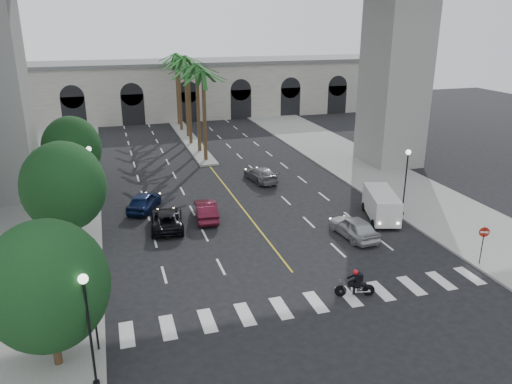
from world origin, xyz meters
name	(u,v)px	position (x,y,z in m)	size (l,w,h in m)	color
ground	(305,289)	(0.00, 0.00, 0.00)	(140.00, 140.00, 0.00)	black
sidewalk_left	(46,221)	(-15.00, 15.00, 0.07)	(8.00, 100.00, 0.15)	gray
sidewalk_right	(394,184)	(15.00, 15.00, 0.07)	(8.00, 100.00, 0.15)	gray
median	(190,140)	(0.00, 38.00, 0.10)	(2.00, 24.00, 0.20)	gray
pier_building	(170,89)	(0.00, 55.00, 4.27)	(71.00, 10.50, 8.50)	beige
palm_a	(203,75)	(0.00, 28.00, 9.10)	(3.20, 3.20, 10.30)	#47331E
palm_b	(197,69)	(0.10, 32.00, 9.37)	(3.20, 3.20, 10.60)	#47331E
palm_c	(188,70)	(-0.20, 36.00, 8.91)	(3.20, 3.20, 10.10)	#47331E
palm_d	(185,61)	(0.15, 40.00, 9.65)	(3.20, 3.20, 10.90)	#47331E
palm_e	(178,62)	(-0.10, 44.00, 9.19)	(3.20, 3.20, 10.40)	#47331E
palm_f	(176,57)	(0.20, 48.00, 9.46)	(3.20, 3.20, 10.70)	#47331E
street_tree_near	(47,286)	(-13.00, -3.00, 4.02)	(5.20, 5.20, 6.89)	#382616
street_tree_mid	(64,187)	(-13.00, 10.00, 4.21)	(5.44, 5.44, 7.21)	#382616
street_tree_far	(72,148)	(-13.00, 22.00, 3.90)	(5.04, 5.04, 6.68)	#382616
lamp_post_left_near	(89,322)	(-11.40, -5.00, 3.22)	(0.40, 0.40, 5.35)	black
lamp_post_left_far	(91,173)	(-11.40, 16.00, 3.22)	(0.40, 0.40, 5.35)	black
lamp_post_right	(406,177)	(11.40, 8.00, 3.22)	(0.40, 0.40, 5.35)	black
traffic_signal_near	(93,305)	(-11.30, -2.50, 2.51)	(0.25, 0.18, 3.65)	black
traffic_signal_far	(93,265)	(-11.30, 1.50, 2.51)	(0.25, 0.18, 3.65)	black
motorcycle_rider	(356,284)	(2.38, -1.54, 0.73)	(2.20, 0.76, 1.62)	black
car_a	(354,227)	(5.96, 5.61, 0.76)	(1.80, 4.48, 1.53)	#B2B3B7
car_b	(206,210)	(-3.29, 11.97, 0.73)	(1.54, 4.43, 1.46)	#50101F
car_c	(167,219)	(-6.38, 11.08, 0.68)	(2.27, 4.92, 1.37)	black
car_d	(261,174)	(3.57, 19.70, 0.68)	(1.90, 4.67, 1.36)	slate
car_e	(144,201)	(-7.65, 15.28, 0.74)	(1.75, 4.36, 1.49)	#0F1B46
cargo_van	(381,204)	(9.49, 7.99, 1.20)	(3.31, 5.39, 2.16)	silver
pedestrian_a	(93,293)	(-11.50, 1.21, 1.01)	(0.62, 0.41, 1.71)	black
pedestrian_b	(80,255)	(-12.23, 6.05, 1.01)	(0.84, 0.65, 1.72)	black
do_not_enter_sign	(483,238)	(11.41, -0.60, 1.90)	(0.61, 0.27, 2.61)	black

